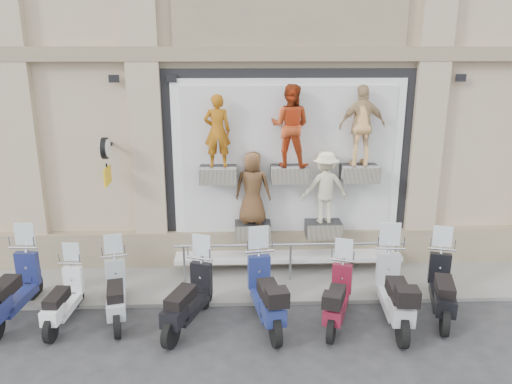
% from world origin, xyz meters
% --- Properties ---
extents(ground, '(90.00, 90.00, 0.00)m').
position_xyz_m(ground, '(0.00, 0.00, 0.00)').
color(ground, '#2B2B2E').
rests_on(ground, ground).
extents(sidewalk, '(16.00, 2.20, 0.08)m').
position_xyz_m(sidewalk, '(0.00, 2.10, 0.04)').
color(sidewalk, gray).
rests_on(sidewalk, ground).
extents(building, '(14.00, 8.60, 12.00)m').
position_xyz_m(building, '(0.00, 7.00, 6.00)').
color(building, tan).
rests_on(building, ground).
extents(shop_vitrine, '(5.60, 0.89, 4.30)m').
position_xyz_m(shop_vitrine, '(0.10, 2.75, 2.42)').
color(shop_vitrine, black).
rests_on(shop_vitrine, ground).
extents(guard_rail, '(5.06, 0.10, 0.93)m').
position_xyz_m(guard_rail, '(0.00, 2.00, 0.47)').
color(guard_rail, '#9EA0A5').
rests_on(guard_rail, ground).
extents(clock_sign_bracket, '(0.10, 0.80, 1.02)m').
position_xyz_m(clock_sign_bracket, '(-3.90, 2.47, 2.80)').
color(clock_sign_bracket, black).
rests_on(clock_sign_bracket, ground).
extents(scooter_a, '(0.76, 2.13, 1.70)m').
position_xyz_m(scooter_a, '(-5.37, 0.69, 0.85)').
color(scooter_a, navy).
rests_on(scooter_a, ground).
extents(scooter_b, '(0.62, 1.74, 1.39)m').
position_xyz_m(scooter_b, '(-4.39, 0.51, 0.70)').
color(scooter_b, white).
rests_on(scooter_b, ground).
extents(scooter_c, '(0.93, 1.91, 1.49)m').
position_xyz_m(scooter_c, '(-3.45, 0.63, 0.75)').
color(scooter_c, '#99A0A6').
rests_on(scooter_c, ground).
extents(scooter_d, '(1.22, 2.02, 1.58)m').
position_xyz_m(scooter_d, '(-2.06, 0.30, 0.79)').
color(scooter_d, black).
rests_on(scooter_d, ground).
extents(scooter_e, '(0.94, 2.15, 1.69)m').
position_xyz_m(scooter_e, '(-0.63, 0.36, 0.84)').
color(scooter_e, navy).
rests_on(scooter_e, ground).
extents(scooter_f, '(1.10, 1.89, 1.47)m').
position_xyz_m(scooter_f, '(0.70, 0.30, 0.74)').
color(scooter_f, maroon).
rests_on(scooter_f, ground).
extents(scooter_g, '(0.82, 2.19, 1.74)m').
position_xyz_m(scooter_g, '(1.75, 0.28, 0.87)').
color(scooter_g, '#A2A3A8').
rests_on(scooter_g, ground).
extents(scooter_h, '(1.09, 2.05, 1.60)m').
position_xyz_m(scooter_h, '(2.75, 0.52, 0.80)').
color(scooter_h, black).
rests_on(scooter_h, ground).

